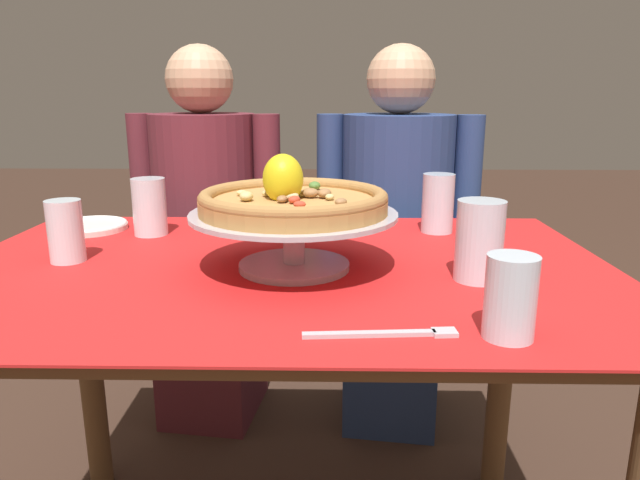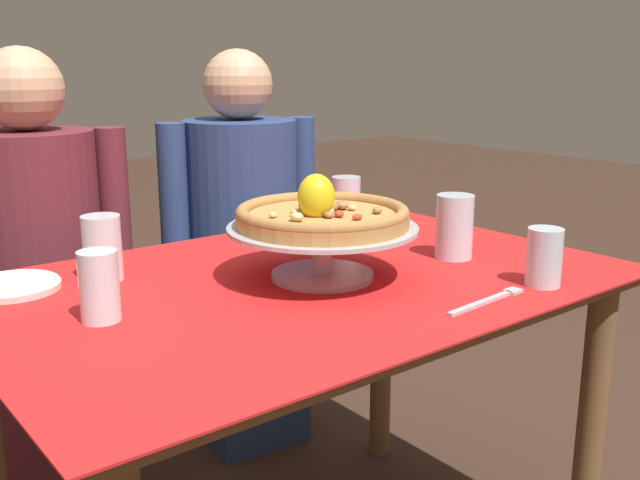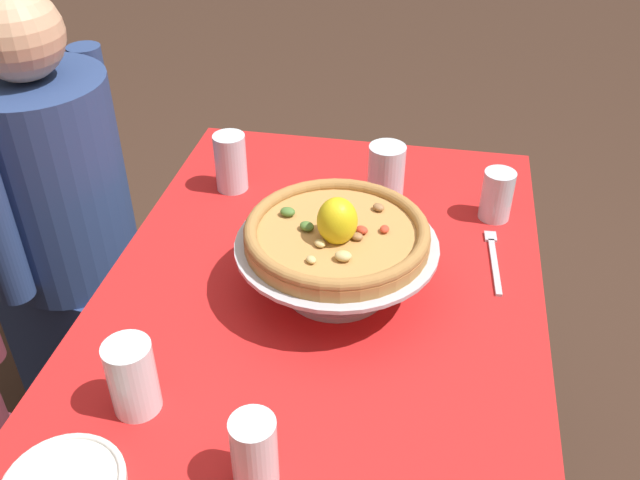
# 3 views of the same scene
# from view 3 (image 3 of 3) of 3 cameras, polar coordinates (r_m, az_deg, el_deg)

# --- Properties ---
(dining_table) EXTENTS (1.23, 0.82, 0.72)m
(dining_table) POSITION_cam_3_polar(r_m,az_deg,el_deg) (1.38, -0.09, -8.02)
(dining_table) COLOR brown
(dining_table) RESTS_ON ground
(pizza_stand) EXTENTS (0.37, 0.37, 0.10)m
(pizza_stand) POSITION_cam_3_polar(r_m,az_deg,el_deg) (1.27, 1.35, -1.46)
(pizza_stand) COLOR #B7B7C1
(pizza_stand) RESTS_ON dining_table
(pizza) EXTENTS (0.33, 0.33, 0.10)m
(pizza) POSITION_cam_3_polar(r_m,az_deg,el_deg) (1.24, 1.38, 0.61)
(pizza) COLOR #BC8447
(pizza) RESTS_ON pizza_stand
(water_glass_side_left) EXTENTS (0.06, 0.06, 0.12)m
(water_glass_side_left) POSITION_cam_3_polar(r_m,az_deg,el_deg) (1.00, -5.35, -17.08)
(water_glass_side_left) COLOR silver
(water_glass_side_left) RESTS_ON dining_table
(water_glass_side_right) EXTENTS (0.08, 0.08, 0.14)m
(water_glass_side_right) POSITION_cam_3_polar(r_m,az_deg,el_deg) (1.53, 5.39, 5.03)
(water_glass_side_right) COLOR silver
(water_glass_side_right) RESTS_ON dining_table
(water_glass_back_left) EXTENTS (0.07, 0.07, 0.13)m
(water_glass_back_left) POSITION_cam_3_polar(r_m,az_deg,el_deg) (1.11, -14.99, -11.07)
(water_glass_back_left) COLOR silver
(water_glass_back_left) RESTS_ON dining_table
(water_glass_back_right) EXTENTS (0.07, 0.07, 0.13)m
(water_glass_back_right) POSITION_cam_3_polar(r_m,az_deg,el_deg) (1.59, -7.27, 6.01)
(water_glass_back_right) COLOR silver
(water_glass_back_right) RESTS_ON dining_table
(water_glass_front_right) EXTENTS (0.07, 0.07, 0.11)m
(water_glass_front_right) POSITION_cam_3_polar(r_m,az_deg,el_deg) (1.53, 14.20, 3.35)
(water_glass_front_right) COLOR silver
(water_glass_front_right) RESTS_ON dining_table
(dinner_fork) EXTENTS (0.20, 0.03, 0.01)m
(dinner_fork) POSITION_cam_3_polar(r_m,az_deg,el_deg) (1.42, 13.98, -1.44)
(dinner_fork) COLOR #B7B7C1
(dinner_fork) RESTS_ON dining_table
(diner_right) EXTENTS (0.48, 0.37, 1.17)m
(diner_right) POSITION_cam_3_polar(r_m,az_deg,el_deg) (1.83, -19.79, 0.23)
(diner_right) COLOR navy
(diner_right) RESTS_ON ground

